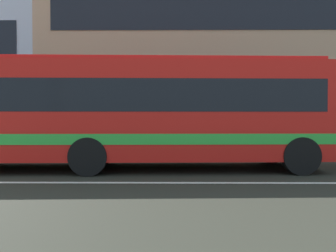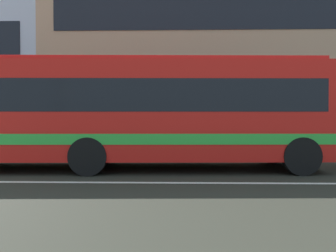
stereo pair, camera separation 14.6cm
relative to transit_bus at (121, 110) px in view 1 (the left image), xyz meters
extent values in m
cube|color=#246024|center=(-5.21, 3.31, -1.22)|extent=(16.70, 1.10, 1.04)
cube|color=tan|center=(6.18, 12.80, 4.56)|extent=(23.67, 11.59, 12.60)
cube|color=black|center=(6.18, 6.99, 5.57)|extent=(21.77, 0.04, 2.52)
cube|color=red|center=(0.00, 0.00, -0.05)|extent=(11.78, 2.87, 2.68)
cube|color=black|center=(0.00, 0.00, 0.35)|extent=(11.08, 2.87, 0.86)
cube|color=green|center=(0.00, 0.00, -0.79)|extent=(11.54, 2.89, 0.28)
cube|color=red|center=(0.00, 0.00, 1.35)|extent=(11.30, 2.46, 0.12)
cube|color=black|center=(5.86, 0.21, 0.35)|extent=(0.10, 2.06, 0.94)
cylinder|color=black|center=(4.81, 1.30, -1.24)|extent=(1.01, 0.32, 1.00)
cylinder|color=black|center=(4.89, -0.95, -1.24)|extent=(1.01, 0.32, 1.00)
cylinder|color=black|center=(-0.77, 1.10, -1.24)|extent=(1.01, 0.32, 1.00)
cylinder|color=black|center=(-0.69, -1.15, -1.24)|extent=(1.01, 0.32, 1.00)
camera|label=1|loc=(1.46, -9.38, -0.29)|focal=34.15mm
camera|label=2|loc=(1.60, -9.38, -0.29)|focal=34.15mm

